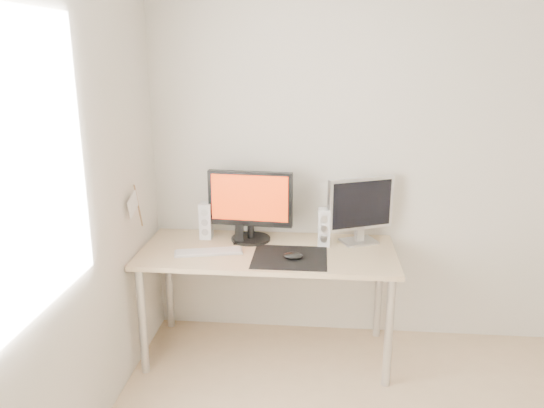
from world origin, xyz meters
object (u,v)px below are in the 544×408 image
object	(u,v)px
second_monitor	(360,207)
speaker_right	(324,227)
keyboard	(209,252)
phone_dock	(239,238)
mouse	(293,256)
main_monitor	(250,203)
speaker_left	(206,221)
desk	(268,261)

from	to	relation	value
second_monitor	speaker_right	distance (m)	0.27
keyboard	phone_dock	distance (m)	0.25
mouse	main_monitor	world-z (taller)	main_monitor
main_monitor	phone_dock	world-z (taller)	main_monitor
mouse	keyboard	size ratio (longest dim) A/B	0.27
phone_dock	speaker_right	bearing A→B (deg)	2.14
mouse	keyboard	distance (m)	0.53
second_monitor	phone_dock	bearing A→B (deg)	-173.40
mouse	speaker_left	distance (m)	0.69
main_monitor	keyboard	bearing A→B (deg)	-132.37
main_monitor	phone_dock	xyz separation A→B (m)	(-0.06, -0.07, -0.22)
mouse	desk	xyz separation A→B (m)	(-0.17, 0.15, -0.10)
keyboard	desk	bearing A→B (deg)	13.76
mouse	speaker_right	xyz separation A→B (m)	(0.18, 0.27, 0.10)
main_monitor	mouse	bearing A→B (deg)	-46.54
desk	keyboard	world-z (taller)	keyboard
desk	speaker_left	size ratio (longest dim) A/B	6.56
keyboard	phone_dock	world-z (taller)	phone_dock
main_monitor	speaker_right	size ratio (longest dim) A/B	2.26
desk	second_monitor	distance (m)	0.69
desk	speaker_right	bearing A→B (deg)	18.61
main_monitor	speaker_left	bearing A→B (deg)	176.28
phone_dock	keyboard	bearing A→B (deg)	-131.50
desk	phone_dock	bearing A→B (deg)	153.38
main_monitor	phone_dock	bearing A→B (deg)	-134.72
keyboard	phone_dock	size ratio (longest dim) A/B	3.39
mouse	phone_dock	xyz separation A→B (m)	(-0.36, 0.25, 0.01)
main_monitor	speaker_left	xyz separation A→B (m)	(-0.30, 0.02, -0.13)
speaker_right	desk	bearing A→B (deg)	-161.39
mouse	main_monitor	distance (m)	0.49
second_monitor	speaker_left	bearing A→B (deg)	-179.73
phone_dock	mouse	bearing A→B (deg)	-34.40
main_monitor	keyboard	size ratio (longest dim) A/B	1.26
mouse	speaker_left	world-z (taller)	speaker_left
mouse	main_monitor	xyz separation A→B (m)	(-0.30, 0.31, 0.23)
speaker_left	speaker_right	bearing A→B (deg)	-4.73
phone_dock	main_monitor	bearing A→B (deg)	45.28
keyboard	main_monitor	bearing A→B (deg)	47.63
main_monitor	keyboard	xyz separation A→B (m)	(-0.23, -0.25, -0.25)
phone_dock	second_monitor	bearing A→B (deg)	6.60
second_monitor	keyboard	size ratio (longest dim) A/B	1.00
mouse	speaker_right	size ratio (longest dim) A/B	0.48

